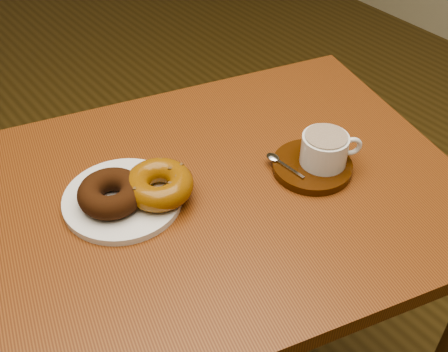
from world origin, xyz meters
TOP-DOWN VIEW (x-y plane):
  - cafe_table at (0.16, -0.06)m, footprint 1.04×0.88m
  - donut_plate at (0.01, 0.01)m, footprint 0.26×0.26m
  - donut_cinnamon at (-0.01, 0.01)m, footprint 0.13×0.13m
  - donut_caramel at (0.07, -0.02)m, footprint 0.13×0.13m
  - saucer at (0.34, -0.13)m, footprint 0.18×0.18m
  - coffee_cup at (0.36, -0.14)m, footprint 0.11×0.09m
  - teaspoon at (0.29, -0.08)m, footprint 0.02×0.09m

SIDE VIEW (x-z plane):
  - cafe_table at x=0.16m, z-range 0.29..1.12m
  - donut_plate at x=0.01m, z-range 0.84..0.85m
  - saucer at x=0.34m, z-range 0.84..0.85m
  - teaspoon at x=0.29m, z-range 0.85..0.86m
  - donut_cinnamon at x=-0.01m, z-range 0.85..0.89m
  - donut_caramel at x=0.07m, z-range 0.85..0.90m
  - coffee_cup at x=0.36m, z-range 0.85..0.91m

